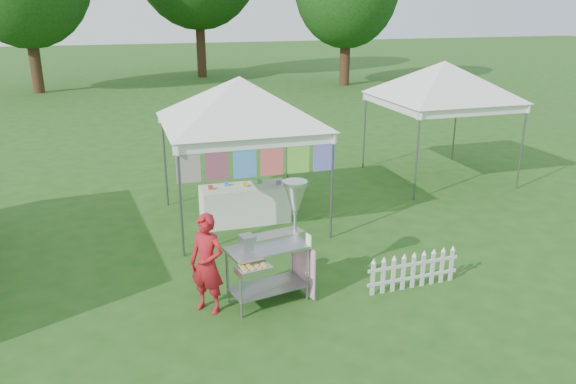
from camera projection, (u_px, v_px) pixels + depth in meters
name	position (u px, v px, depth m)	size (l,w,h in m)	color
ground	(294.00, 299.00, 8.67)	(120.00, 120.00, 0.00)	#1F4E16
canopy_main	(239.00, 77.00, 10.88)	(4.24, 4.24, 3.45)	#59595E
canopy_right	(445.00, 61.00, 13.78)	(4.24, 4.24, 3.45)	#59595E
donut_cart	(279.00, 234.00, 8.34)	(1.35, 1.13, 1.85)	gray
vendor	(207.00, 264.00, 8.13)	(0.55, 0.36, 1.51)	#A4141E
picket_fence	(413.00, 272.00, 8.93)	(1.62, 0.10, 0.56)	silver
display_table	(245.00, 204.00, 11.63)	(1.80, 0.70, 0.78)	white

